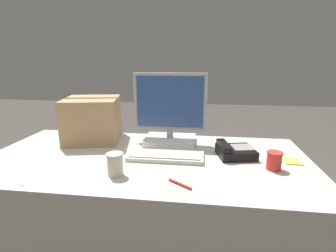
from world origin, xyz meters
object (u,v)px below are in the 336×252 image
keyboard (166,156)px  desk_phone (235,151)px  paper_cup_left (115,164)px  pen_marker (180,184)px  monitor (170,116)px  cardboard_box (93,119)px  spoon (20,181)px  paper_cup_right (274,161)px  sticky_note_pad (292,162)px

keyboard → desk_phone: size_ratio=1.84×
paper_cup_left → pen_marker: size_ratio=1.01×
monitor → paper_cup_left: (-0.19, -0.51, -0.13)m
desk_phone → cardboard_box: bearing=156.8°
keyboard → pen_marker: bearing=-71.1°
keyboard → pen_marker: size_ratio=3.83×
monitor → keyboard: monitor is taller
monitor → spoon: (-0.60, -0.62, -0.18)m
monitor → pen_marker: size_ratio=4.21×
keyboard → desk_phone: (0.38, 0.08, 0.02)m
monitor → paper_cup_left: bearing=-110.9°
monitor → spoon: 0.89m
paper_cup_right → cardboard_box: (-1.08, 0.34, 0.10)m
desk_phone → spoon: size_ratio=1.72×
spoon → sticky_note_pad: size_ratio=1.54×
paper_cup_right → spoon: (-1.17, -0.28, -0.04)m
desk_phone → spoon: (-0.99, -0.44, -0.03)m
paper_cup_right → cardboard_box: size_ratio=0.23×
spoon → monitor: bearing=90.4°
spoon → keyboard: bearing=74.7°
keyboard → cardboard_box: bearing=152.9°
sticky_note_pad → pen_marker: bearing=-149.3°
paper_cup_left → spoon: paper_cup_left is taller
monitor → desk_phone: bearing=-25.5°
desk_phone → monitor: bearing=142.9°
keyboard → spoon: keyboard is taller
cardboard_box → pen_marker: 0.86m
monitor → keyboard: 0.31m
desk_phone → cardboard_box: (-0.91, 0.19, 0.11)m
paper_cup_right → pen_marker: (-0.45, -0.23, -0.04)m
monitor → spoon: bearing=-134.0°
cardboard_box → keyboard: bearing=-26.8°
keyboard → paper_cup_right: (0.55, -0.07, 0.03)m
pen_marker → sticky_note_pad: bearing=66.8°
desk_phone → spoon: 1.09m
cardboard_box → sticky_note_pad: bearing=-10.8°
cardboard_box → sticky_note_pad: size_ratio=4.65×
paper_cup_right → sticky_note_pad: bearing=41.8°
paper_cup_left → pen_marker: bearing=-10.7°
paper_cup_right → sticky_note_pad: paper_cup_right is taller
keyboard → sticky_note_pad: size_ratio=4.86×
desk_phone → keyboard: bearing=-179.7°
desk_phone → paper_cup_left: 0.67m
keyboard → paper_cup_right: 0.56m
sticky_note_pad → keyboard: bearing=-176.8°
sticky_note_pad → paper_cup_left: bearing=-162.4°
sticky_note_pad → cardboard_box: bearing=169.2°
paper_cup_right → pen_marker: size_ratio=0.85×
paper_cup_left → cardboard_box: bearing=122.4°
desk_phone → pen_marker: 0.47m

